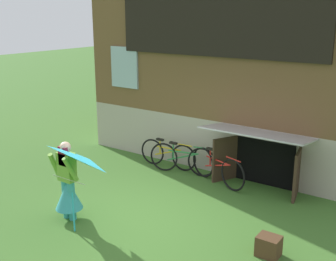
# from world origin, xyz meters

# --- Properties ---
(ground_plane) EXTENTS (60.00, 60.00, 0.00)m
(ground_plane) POSITION_xyz_m (0.00, 0.00, 0.00)
(ground_plane) COLOR #3D6B28
(log_house) EXTENTS (7.78, 6.03, 4.95)m
(log_house) POSITION_xyz_m (0.00, 5.45, 2.48)
(log_house) COLOR #ADA393
(log_house) RESTS_ON ground_plane
(person) EXTENTS (0.61, 0.52, 1.55)m
(person) POSITION_xyz_m (-1.03, -0.74, 0.65)
(person) COLOR teal
(person) RESTS_ON ground_plane
(kite) EXTENTS (1.18, 1.25, 1.50)m
(kite) POSITION_xyz_m (-0.80, -1.34, 1.23)
(kite) COLOR #2DB2CC
(kite) RESTS_ON ground_plane
(bicycle_red) EXTENTS (1.67, 0.62, 0.80)m
(bicycle_red) POSITION_xyz_m (0.46, 2.42, 0.39)
(bicycle_red) COLOR black
(bicycle_red) RESTS_ON ground_plane
(bicycle_green) EXTENTS (1.69, 0.42, 0.78)m
(bicycle_green) POSITION_xyz_m (-0.53, 2.47, 0.38)
(bicycle_green) COLOR black
(bicycle_green) RESTS_ON ground_plane
(bicycle_yellow) EXTENTS (1.61, 0.16, 0.73)m
(bicycle_yellow) POSITION_xyz_m (-1.07, 2.61, 0.36)
(bicycle_yellow) COLOR black
(bicycle_yellow) RESTS_ON ground_plane
(wooden_crate) EXTENTS (0.37, 0.31, 0.34)m
(wooden_crate) POSITION_xyz_m (2.61, 0.23, 0.17)
(wooden_crate) COLOR #4C331E
(wooden_crate) RESTS_ON ground_plane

